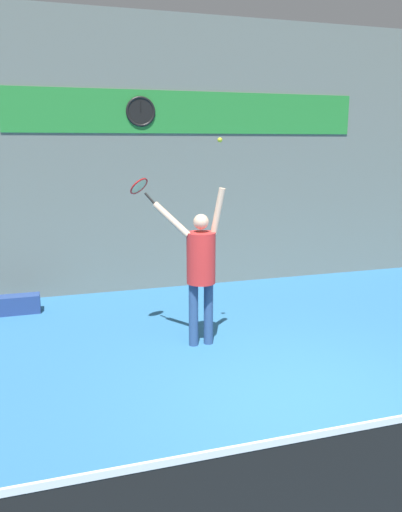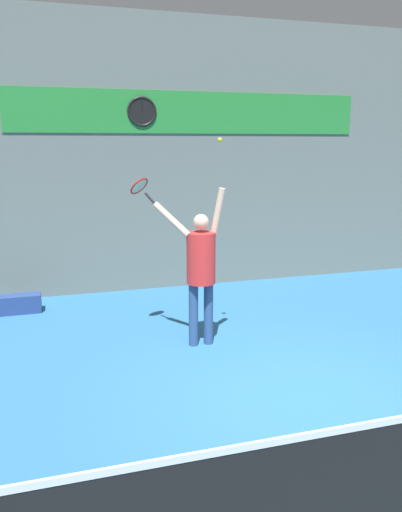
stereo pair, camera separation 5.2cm
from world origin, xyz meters
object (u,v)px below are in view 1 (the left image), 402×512
(scoreboard_clock, at_px, (141,112))
(equipment_bag, at_px, (16,305))
(tennis_racket, at_px, (140,187))
(tennis_ball, at_px, (220,140))
(tennis_player, at_px, (201,264))

(scoreboard_clock, xyz_separation_m, equipment_bag, (-2.29, -0.76, -3.15))
(tennis_racket, distance_m, equipment_bag, 3.17)
(tennis_racket, xyz_separation_m, equipment_bag, (-1.83, 1.63, -2.01))
(tennis_ball, xyz_separation_m, equipment_bag, (-2.78, 2.19, -2.64))
(tennis_player, bearing_deg, scoreboard_clock, 94.98)
(tennis_ball, height_order, equipment_bag, tennis_ball)
(equipment_bag, bearing_deg, tennis_racket, -41.74)
(tennis_racket, relative_size, tennis_ball, 6.05)
(scoreboard_clock, relative_size, tennis_player, 0.24)
(scoreboard_clock, height_order, tennis_racket, scoreboard_clock)
(tennis_racket, xyz_separation_m, tennis_ball, (0.95, -0.56, 0.63))
(scoreboard_clock, relative_size, tennis_racket, 1.37)
(tennis_racket, bearing_deg, tennis_ball, -30.59)
(scoreboard_clock, height_order, tennis_ball, scoreboard_clock)
(tennis_player, distance_m, equipment_bag, 3.46)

